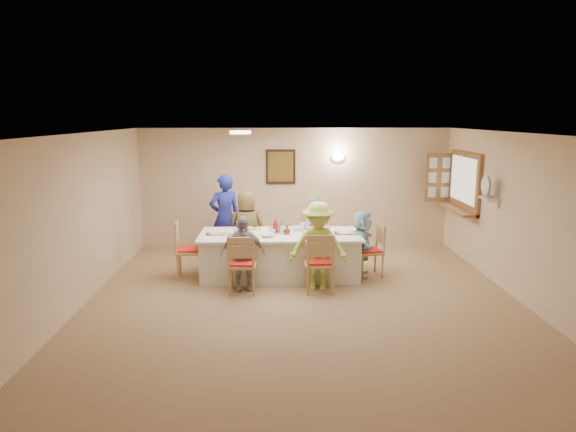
{
  "coord_description": "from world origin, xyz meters",
  "views": [
    {
      "loc": [
        -0.43,
        -7.26,
        2.74
      ],
      "look_at": [
        -0.2,
        1.4,
        1.05
      ],
      "focal_mm": 32.0,
      "sensor_mm": 36.0,
      "label": 1
    }
  ],
  "objects_px": {
    "diner_back_right": "(312,231)",
    "caregiver": "(225,217)",
    "chair_back_left": "(248,237)",
    "chair_front_left": "(242,263)",
    "diner_front_right": "(318,246)",
    "serving_hatch": "(465,182)",
    "dining_table": "(280,255)",
    "chair_right_end": "(369,250)",
    "chair_back_right": "(311,238)",
    "diner_right_end": "(362,243)",
    "diner_front_left": "(243,253)",
    "chair_front_right": "(319,262)",
    "diner_back_left": "(247,228)",
    "condiment_ketchup": "(275,226)",
    "desk_fan": "(488,189)",
    "chair_left_end": "(190,249)"
  },
  "relations": [
    {
      "from": "diner_back_left",
      "to": "condiment_ketchup",
      "type": "height_order",
      "value": "diner_back_left"
    },
    {
      "from": "chair_front_left",
      "to": "diner_front_right",
      "type": "relative_size",
      "value": 0.66
    },
    {
      "from": "diner_front_left",
      "to": "condiment_ketchup",
      "type": "relative_size",
      "value": 4.84
    },
    {
      "from": "desk_fan",
      "to": "chair_front_left",
      "type": "bearing_deg",
      "value": -172.31
    },
    {
      "from": "chair_left_end",
      "to": "desk_fan",
      "type": "bearing_deg",
      "value": -97.75
    },
    {
      "from": "chair_front_left",
      "to": "chair_front_right",
      "type": "relative_size",
      "value": 0.97
    },
    {
      "from": "serving_hatch",
      "to": "chair_back_left",
      "type": "xyz_separation_m",
      "value": [
        -4.15,
        -0.3,
        -0.99
      ]
    },
    {
      "from": "serving_hatch",
      "to": "condiment_ketchup",
      "type": "relative_size",
      "value": 6.0
    },
    {
      "from": "dining_table",
      "to": "chair_right_end",
      "type": "distance_m",
      "value": 1.55
    },
    {
      "from": "serving_hatch",
      "to": "diner_front_left",
      "type": "distance_m",
      "value": 4.6
    },
    {
      "from": "serving_hatch",
      "to": "caregiver",
      "type": "height_order",
      "value": "serving_hatch"
    },
    {
      "from": "dining_table",
      "to": "diner_front_right",
      "type": "height_order",
      "value": "diner_front_right"
    },
    {
      "from": "desk_fan",
      "to": "diner_back_left",
      "type": "height_order",
      "value": "desk_fan"
    },
    {
      "from": "diner_back_left",
      "to": "condiment_ketchup",
      "type": "relative_size",
      "value": 5.68
    },
    {
      "from": "desk_fan",
      "to": "chair_front_left",
      "type": "xyz_separation_m",
      "value": [
        -4.04,
        -0.55,
        -1.08
      ]
    },
    {
      "from": "chair_left_end",
      "to": "diner_back_right",
      "type": "distance_m",
      "value": 2.26
    },
    {
      "from": "dining_table",
      "to": "chair_left_end",
      "type": "relative_size",
      "value": 2.79
    },
    {
      "from": "dining_table",
      "to": "chair_back_right",
      "type": "height_order",
      "value": "chair_back_right"
    },
    {
      "from": "serving_hatch",
      "to": "diner_right_end",
      "type": "xyz_separation_m",
      "value": [
        -2.13,
        -1.1,
        -0.92
      ]
    },
    {
      "from": "chair_back_right",
      "to": "diner_front_right",
      "type": "height_order",
      "value": "diner_front_right"
    },
    {
      "from": "chair_back_left",
      "to": "diner_back_right",
      "type": "xyz_separation_m",
      "value": [
        1.2,
        -0.12,
        0.14
      ]
    },
    {
      "from": "chair_back_left",
      "to": "desk_fan",
      "type": "bearing_deg",
      "value": -5.2
    },
    {
      "from": "chair_back_right",
      "to": "diner_right_end",
      "type": "xyz_separation_m",
      "value": [
        0.82,
        -0.8,
        0.08
      ]
    },
    {
      "from": "serving_hatch",
      "to": "dining_table",
      "type": "distance_m",
      "value": 3.88
    },
    {
      "from": "chair_front_right",
      "to": "diner_back_left",
      "type": "relative_size",
      "value": 0.69
    },
    {
      "from": "chair_front_left",
      "to": "caregiver",
      "type": "distance_m",
      "value": 2.03
    },
    {
      "from": "diner_back_right",
      "to": "caregiver",
      "type": "relative_size",
      "value": 0.78
    },
    {
      "from": "desk_fan",
      "to": "diner_back_left",
      "type": "distance_m",
      "value": 4.23
    },
    {
      "from": "chair_front_left",
      "to": "diner_back_left",
      "type": "height_order",
      "value": "diner_back_left"
    },
    {
      "from": "chair_back_left",
      "to": "chair_back_right",
      "type": "distance_m",
      "value": 1.2
    },
    {
      "from": "desk_fan",
      "to": "chair_front_right",
      "type": "bearing_deg",
      "value": -169.12
    },
    {
      "from": "dining_table",
      "to": "diner_front_right",
      "type": "xyz_separation_m",
      "value": [
        0.6,
        -0.68,
        0.33
      ]
    },
    {
      "from": "serving_hatch",
      "to": "chair_left_end",
      "type": "bearing_deg",
      "value": -167.87
    },
    {
      "from": "diner_back_left",
      "to": "caregiver",
      "type": "xyz_separation_m",
      "value": [
        -0.45,
        0.47,
        0.12
      ]
    },
    {
      "from": "serving_hatch",
      "to": "caregiver",
      "type": "bearing_deg",
      "value": 179.33
    },
    {
      "from": "chair_right_end",
      "to": "chair_front_right",
      "type": "bearing_deg",
      "value": -59.09
    },
    {
      "from": "chair_right_end",
      "to": "condiment_ketchup",
      "type": "relative_size",
      "value": 3.65
    },
    {
      "from": "chair_back_right",
      "to": "chair_left_end",
      "type": "relative_size",
      "value": 1.01
    },
    {
      "from": "serving_hatch",
      "to": "diner_front_right",
      "type": "height_order",
      "value": "serving_hatch"
    },
    {
      "from": "diner_right_end",
      "to": "condiment_ketchup",
      "type": "distance_m",
      "value": 1.53
    },
    {
      "from": "chair_back_right",
      "to": "diner_back_right",
      "type": "xyz_separation_m",
      "value": [
        0.0,
        -0.12,
        0.15
      ]
    },
    {
      "from": "diner_right_end",
      "to": "diner_front_right",
      "type": "bearing_deg",
      "value": 139.49
    },
    {
      "from": "diner_front_left",
      "to": "chair_right_end",
      "type": "bearing_deg",
      "value": 8.54
    },
    {
      "from": "chair_right_end",
      "to": "diner_right_end",
      "type": "relative_size",
      "value": 0.79
    },
    {
      "from": "serving_hatch",
      "to": "dining_table",
      "type": "xyz_separation_m",
      "value": [
        -3.55,
        -1.1,
        -1.12
      ]
    },
    {
      "from": "chair_front_left",
      "to": "chair_right_end",
      "type": "xyz_separation_m",
      "value": [
        2.15,
        0.8,
        -0.02
      ]
    },
    {
      "from": "chair_back_right",
      "to": "diner_front_left",
      "type": "height_order",
      "value": "diner_front_left"
    },
    {
      "from": "chair_back_right",
      "to": "chair_right_end",
      "type": "bearing_deg",
      "value": -35.39
    },
    {
      "from": "serving_hatch",
      "to": "condiment_ketchup",
      "type": "height_order",
      "value": "serving_hatch"
    },
    {
      "from": "diner_back_right",
      "to": "chair_back_right",
      "type": "bearing_deg",
      "value": -94.89
    }
  ]
}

